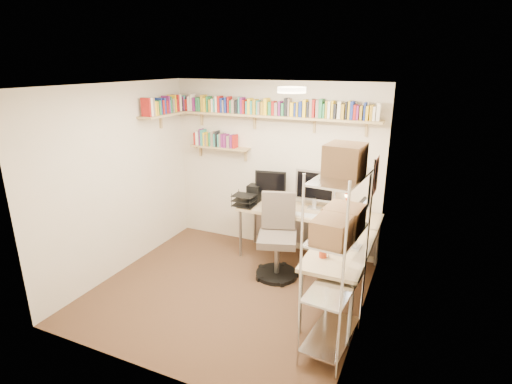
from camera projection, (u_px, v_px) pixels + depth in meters
ground at (228, 291)px, 5.01m from camera, size 3.20×3.20×0.00m
room_shell at (226, 172)px, 4.53m from camera, size 3.24×3.04×2.52m
wall_shelves at (241, 115)px, 5.67m from camera, size 3.12×1.09×0.80m
corner_desk at (306, 218)px, 5.32m from camera, size 2.04×1.94×1.32m
office_chair at (277, 242)px, 5.28m from camera, size 0.62×0.63×1.11m
wire_rack at (339, 216)px, 3.61m from camera, size 0.47×0.85×2.06m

